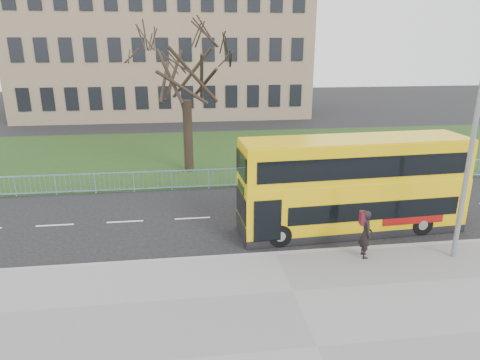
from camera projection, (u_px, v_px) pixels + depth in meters
name	position (u px, v px, depth m)	size (l,w,h in m)	color
ground	(268.00, 238.00, 17.48)	(120.00, 120.00, 0.00)	black
pavement	(317.00, 348.00, 11.09)	(80.00, 10.50, 0.12)	slate
kerb	(276.00, 254.00, 15.99)	(80.00, 0.20, 0.14)	gray
grass_verge	(230.00, 153.00, 30.96)	(80.00, 15.40, 0.08)	#1B3714
guard_railing	(245.00, 177.00, 23.54)	(40.00, 0.12, 1.10)	#80A6E3
bare_tree	(186.00, 86.00, 24.95)	(7.19, 7.19, 10.27)	black
civic_building	(165.00, 49.00, 47.75)	(30.00, 15.00, 14.00)	#8D7559
yellow_bus	(353.00, 183.00, 17.65)	(9.46, 2.68, 3.92)	yellow
pedestrian	(366.00, 234.00, 15.47)	(0.66, 0.43, 1.81)	black
street_lamp	(472.00, 122.00, 14.23)	(1.93, 0.33, 9.10)	gray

